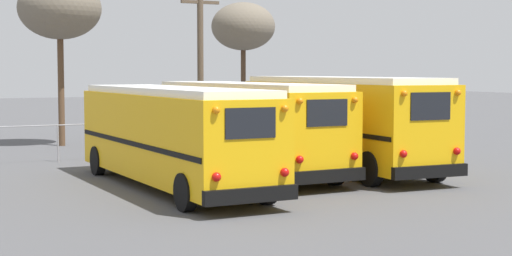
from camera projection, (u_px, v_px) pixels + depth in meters
ground_plane at (260, 177)px, 25.40m from camera, size 160.00×160.00×0.00m
school_bus_0 at (172, 133)px, 22.99m from camera, size 2.66×10.44×2.97m
school_bus_1 at (245, 124)px, 26.26m from camera, size 2.75×10.23×3.05m
school_bus_2 at (338, 119)px, 27.32m from camera, size 3.03×10.85×3.24m
utility_pole at (200, 62)px, 34.98m from camera, size 1.80×0.28×7.38m
bare_tree_0 at (60, 9)px, 35.68m from camera, size 3.77×3.77×7.71m
bare_tree_1 at (243, 27)px, 41.70m from camera, size 3.40×3.40×7.09m
fence_line at (179, 132)px, 31.80m from camera, size 14.79×0.06×1.42m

